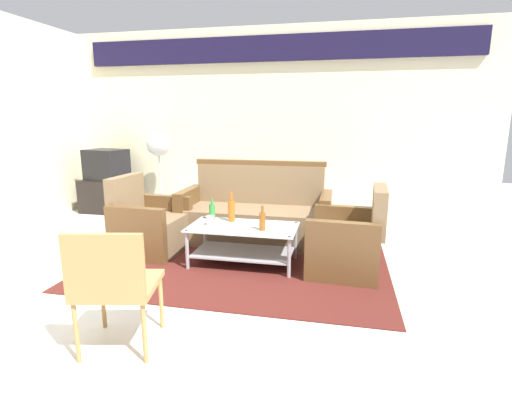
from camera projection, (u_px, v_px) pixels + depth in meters
name	position (u px, v px, depth m)	size (l,w,h in m)	color
ground_plane	(209.00, 294.00, 3.41)	(14.00, 14.00, 0.00)	silver
wall_back	(272.00, 118.00, 6.00)	(6.52, 0.19, 2.80)	beige
rug	(241.00, 261.00, 4.17)	(3.00, 2.23, 0.01)	#511E19
couch	(256.00, 216.00, 4.79)	(1.80, 0.74, 0.96)	#7F6647
armchair_left	(149.00, 227.00, 4.42)	(0.73, 0.79, 0.85)	#7F6647
armchair_right	(348.00, 244.00, 3.84)	(0.74, 0.80, 0.85)	#7F6647
coffee_table	(243.00, 239.00, 4.03)	(1.10, 0.60, 0.40)	silver
bottle_orange	(231.00, 210.00, 4.17)	(0.07, 0.07, 0.31)	#D85919
bottle_green	(212.00, 212.00, 4.23)	(0.06, 0.06, 0.24)	#2D8C38
bottle_brown	(262.00, 221.00, 3.85)	(0.06, 0.06, 0.25)	brown
cup	(210.00, 221.00, 4.03)	(0.08, 0.08, 0.10)	silver
tv_stand	(109.00, 196.00, 6.32)	(0.80, 0.50, 0.52)	black
television	(107.00, 165.00, 6.21)	(0.68, 0.56, 0.48)	black
pedestal_fan	(159.00, 149.00, 6.02)	(0.36, 0.36, 1.27)	#2D2D33
wicker_chair	(114.00, 281.00, 2.47)	(0.57, 0.57, 0.84)	#AD844C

